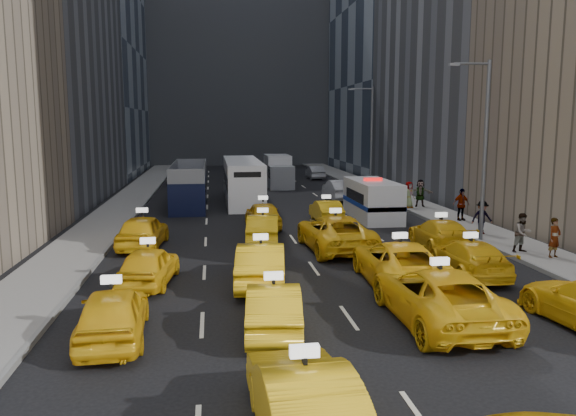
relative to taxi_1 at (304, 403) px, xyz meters
name	(u,v)px	position (x,y,z in m)	size (l,w,h in m)	color
ground	(366,342)	(2.50, 4.60, -0.80)	(160.00, 160.00, 0.00)	black
sidewalk_west	(119,210)	(-8.00, 29.60, -0.72)	(3.00, 90.00, 0.15)	gray
sidewalk_east	(412,204)	(13.00, 29.60, -0.72)	(3.00, 90.00, 0.15)	gray
curb_west	(140,209)	(-6.55, 29.60, -0.71)	(0.15, 90.00, 0.18)	slate
curb_east	(393,204)	(11.55, 29.60, -0.71)	(0.15, 90.00, 0.18)	slate
building_backdrop	(237,27)	(2.50, 76.60, 19.20)	(30.00, 12.00, 40.00)	slate
streetlight_near	(483,145)	(11.68, 16.60, 4.12)	(2.15, 0.22, 9.00)	#595B60
streetlight_far	(370,136)	(11.68, 36.60, 4.12)	(2.15, 0.22, 9.00)	#595B60
taxi_1	(304,403)	(0.00, 0.00, 0.00)	(1.69, 4.84, 1.60)	yellow
taxi_4	(113,314)	(-4.41, 5.72, -0.04)	(1.79, 4.44, 1.51)	yellow
taxi_5	(274,307)	(0.07, 5.79, -0.08)	(1.51, 4.34, 1.43)	yellow
taxi_6	(438,295)	(5.08, 5.89, 0.03)	(2.76, 5.98, 1.66)	yellow
taxi_8	(149,266)	(-4.02, 11.13, -0.07)	(1.71, 4.26, 1.45)	yellow
taxi_9	(261,264)	(0.11, 10.50, 0.01)	(1.70, 4.89, 1.61)	yellow
taxi_10	(399,262)	(5.26, 10.00, 0.01)	(2.69, 5.84, 1.62)	yellow
taxi_11	(470,258)	(8.39, 10.73, -0.09)	(1.97, 4.85, 1.41)	yellow
taxi_12	(143,231)	(-4.97, 17.60, 0.01)	(1.91, 4.75, 1.62)	yellow
taxi_13	(263,229)	(0.87, 17.94, -0.08)	(1.53, 4.38, 1.44)	yellow
taxi_14	(335,233)	(4.12, 15.88, 0.04)	(2.78, 6.03, 1.68)	yellow
taxi_15	(440,234)	(9.13, 15.35, -0.07)	(2.03, 4.99, 1.45)	yellow
taxi_16	(263,215)	(1.25, 22.01, -0.03)	(1.81, 4.49, 1.53)	yellow
taxi_17	(326,211)	(5.26, 23.54, -0.14)	(1.40, 4.02, 1.32)	yellow
nypd_van	(372,200)	(8.33, 24.10, 0.38)	(2.48, 6.09, 2.60)	silver
double_decker	(189,185)	(-3.25, 31.56, 0.71)	(2.45, 10.49, 3.05)	black
city_bus	(242,181)	(0.70, 33.24, 0.78)	(3.10, 12.43, 3.19)	white
box_truck	(279,171)	(4.66, 43.03, 0.65)	(2.91, 6.66, 2.95)	silver
misc_car_0	(339,190)	(8.22, 33.10, 0.00)	(1.68, 4.83, 1.59)	#AEB0B6
misc_car_1	(181,177)	(-4.67, 46.59, -0.12)	(2.26, 4.90, 1.36)	black
misc_car_2	(268,171)	(4.39, 50.78, 0.00)	(2.25, 5.53, 1.60)	slate
misc_car_3	(233,174)	(0.60, 49.31, -0.07)	(1.72, 4.27, 1.45)	black
misc_car_4	(315,172)	(9.44, 49.82, -0.09)	(1.49, 4.27, 1.41)	#939499
pedestrian_0	(555,238)	(13.14, 12.52, 0.23)	(0.64, 0.42, 1.75)	gray
pedestrian_1	(523,233)	(12.30, 13.63, 0.25)	(0.87, 0.48, 1.79)	gray
pedestrian_2	(482,217)	(12.51, 17.94, 0.23)	(1.14, 0.47, 1.76)	gray
pedestrian_3	(461,204)	(13.25, 22.06, 0.32)	(1.13, 0.51, 1.93)	gray
pedestrian_4	(409,195)	(11.91, 27.44, 0.26)	(0.89, 0.49, 1.82)	gray
pedestrian_5	(420,193)	(12.90, 27.88, 0.30)	(1.76, 0.51, 1.90)	gray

